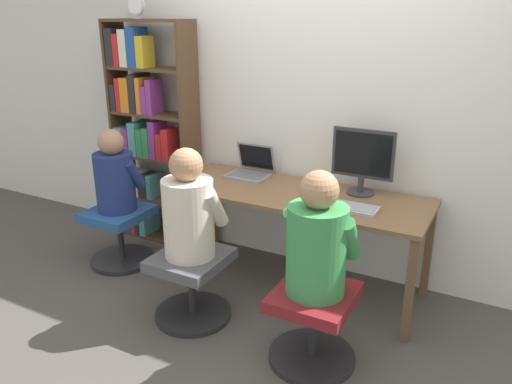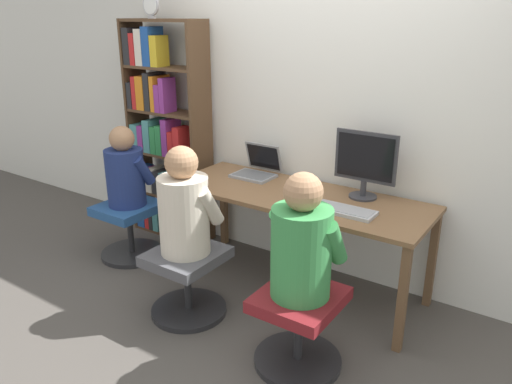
{
  "view_description": "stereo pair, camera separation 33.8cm",
  "coord_description": "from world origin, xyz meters",
  "px_view_note": "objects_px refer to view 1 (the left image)",
  "views": [
    {
      "loc": [
        1.29,
        -2.67,
        1.9
      ],
      "look_at": [
        -0.21,
        0.14,
        0.75
      ],
      "focal_mm": 35.0,
      "sensor_mm": 36.0,
      "label": 1
    },
    {
      "loc": [
        1.58,
        -2.49,
        1.9
      ],
      "look_at": [
        -0.21,
        0.14,
        0.75
      ],
      "focal_mm": 35.0,
      "sensor_mm": 36.0,
      "label": 2
    }
  ],
  "objects_px": {
    "keyboard": "(347,207)",
    "person_at_monitor": "(317,241)",
    "bookshelf": "(145,132)",
    "laptop": "(250,169)",
    "person_at_laptop": "(189,210)",
    "office_chair_left": "(313,321)",
    "desk_clock": "(136,6)",
    "office_chair_side": "(120,232)",
    "desktop_monitor": "(363,160)",
    "office_chair_right": "(192,282)",
    "person_near_shelf": "(115,176)"
  },
  "relations": [
    {
      "from": "keyboard",
      "to": "person_at_monitor",
      "type": "relative_size",
      "value": 0.57
    },
    {
      "from": "bookshelf",
      "to": "person_at_monitor",
      "type": "bearing_deg",
      "value": -25.52
    },
    {
      "from": "laptop",
      "to": "person_at_laptop",
      "type": "xyz_separation_m",
      "value": [
        0.05,
        -0.88,
        -0.01
      ]
    },
    {
      "from": "keyboard",
      "to": "person_at_monitor",
      "type": "height_order",
      "value": "person_at_monitor"
    },
    {
      "from": "person_at_monitor",
      "to": "person_at_laptop",
      "type": "xyz_separation_m",
      "value": [
        -0.86,
        0.04,
        0.0
      ]
    },
    {
      "from": "laptop",
      "to": "person_at_monitor",
      "type": "xyz_separation_m",
      "value": [
        0.91,
        -0.92,
        -0.02
      ]
    },
    {
      "from": "keyboard",
      "to": "office_chair_left",
      "type": "relative_size",
      "value": 0.78
    },
    {
      "from": "person_at_laptop",
      "to": "desk_clock",
      "type": "relative_size",
      "value": 3.91
    },
    {
      "from": "person_at_laptop",
      "to": "bookshelf",
      "type": "relative_size",
      "value": 0.38
    },
    {
      "from": "desk_clock",
      "to": "office_chair_side",
      "type": "relative_size",
      "value": 0.36
    },
    {
      "from": "desktop_monitor",
      "to": "person_at_laptop",
      "type": "xyz_separation_m",
      "value": [
        -0.81,
        -0.88,
        -0.21
      ]
    },
    {
      "from": "keyboard",
      "to": "bookshelf",
      "type": "distance_m",
      "value": 1.92
    },
    {
      "from": "bookshelf",
      "to": "keyboard",
      "type": "bearing_deg",
      "value": -9.29
    },
    {
      "from": "desktop_monitor",
      "to": "office_chair_right",
      "type": "height_order",
      "value": "desktop_monitor"
    },
    {
      "from": "laptop",
      "to": "desk_clock",
      "type": "distance_m",
      "value": 1.52
    },
    {
      "from": "keyboard",
      "to": "office_chair_right",
      "type": "bearing_deg",
      "value": -145.11
    },
    {
      "from": "laptop",
      "to": "keyboard",
      "type": "height_order",
      "value": "laptop"
    },
    {
      "from": "laptop",
      "to": "desk_clock",
      "type": "bearing_deg",
      "value": -176.89
    },
    {
      "from": "office_chair_side",
      "to": "desk_clock",
      "type": "bearing_deg",
      "value": 97.57
    },
    {
      "from": "desktop_monitor",
      "to": "desk_clock",
      "type": "height_order",
      "value": "desk_clock"
    },
    {
      "from": "desk_clock",
      "to": "person_near_shelf",
      "type": "height_order",
      "value": "desk_clock"
    },
    {
      "from": "laptop",
      "to": "person_near_shelf",
      "type": "distance_m",
      "value": 1.04
    },
    {
      "from": "keyboard",
      "to": "office_chair_left",
      "type": "height_order",
      "value": "keyboard"
    },
    {
      "from": "laptop",
      "to": "desk_clock",
      "type": "relative_size",
      "value": 1.73
    },
    {
      "from": "person_near_shelf",
      "to": "person_at_laptop",
      "type": "bearing_deg",
      "value": -21.23
    },
    {
      "from": "person_at_monitor",
      "to": "desk_clock",
      "type": "relative_size",
      "value": 3.9
    },
    {
      "from": "office_chair_left",
      "to": "bookshelf",
      "type": "bearing_deg",
      "value": 154.36
    },
    {
      "from": "office_chair_right",
      "to": "person_at_monitor",
      "type": "xyz_separation_m",
      "value": [
        0.86,
        -0.03,
        0.49
      ]
    },
    {
      "from": "laptop",
      "to": "office_chair_left",
      "type": "distance_m",
      "value": 1.39
    },
    {
      "from": "laptop",
      "to": "keyboard",
      "type": "relative_size",
      "value": 0.78
    },
    {
      "from": "person_at_laptop",
      "to": "bookshelf",
      "type": "distance_m",
      "value": 1.39
    },
    {
      "from": "office_chair_side",
      "to": "person_near_shelf",
      "type": "relative_size",
      "value": 0.79
    },
    {
      "from": "desktop_monitor",
      "to": "laptop",
      "type": "distance_m",
      "value": 0.88
    },
    {
      "from": "person_near_shelf",
      "to": "desktop_monitor",
      "type": "bearing_deg",
      "value": 16.25
    },
    {
      "from": "person_at_monitor",
      "to": "person_near_shelf",
      "type": "distance_m",
      "value": 1.85
    },
    {
      "from": "laptop",
      "to": "office_chair_right",
      "type": "relative_size",
      "value": 0.61
    },
    {
      "from": "person_at_monitor",
      "to": "laptop",
      "type": "bearing_deg",
      "value": 134.78
    },
    {
      "from": "laptop",
      "to": "office_chair_side",
      "type": "relative_size",
      "value": 0.61
    },
    {
      "from": "desk_clock",
      "to": "desktop_monitor",
      "type": "bearing_deg",
      "value": 1.81
    },
    {
      "from": "desktop_monitor",
      "to": "bookshelf",
      "type": "xyz_separation_m",
      "value": [
        -1.87,
        -0.01,
        -0.01
      ]
    },
    {
      "from": "office_chair_right",
      "to": "office_chair_side",
      "type": "distance_m",
      "value": 1.02
    },
    {
      "from": "person_at_laptop",
      "to": "laptop",
      "type": "bearing_deg",
      "value": 93.17
    },
    {
      "from": "laptop",
      "to": "person_at_laptop",
      "type": "bearing_deg",
      "value": -86.83
    },
    {
      "from": "person_at_monitor",
      "to": "desk_clock",
      "type": "bearing_deg",
      "value": 155.23
    },
    {
      "from": "desktop_monitor",
      "to": "person_near_shelf",
      "type": "bearing_deg",
      "value": -163.75
    },
    {
      "from": "person_near_shelf",
      "to": "office_chair_side",
      "type": "bearing_deg",
      "value": -90.0
    },
    {
      "from": "person_at_laptop",
      "to": "person_near_shelf",
      "type": "xyz_separation_m",
      "value": [
        -0.95,
        0.37,
        -0.03
      ]
    },
    {
      "from": "keyboard",
      "to": "office_chair_right",
      "type": "xyz_separation_m",
      "value": [
        -0.82,
        -0.57,
        -0.48
      ]
    },
    {
      "from": "person_near_shelf",
      "to": "person_at_monitor",
      "type": "bearing_deg",
      "value": -12.67
    },
    {
      "from": "office_chair_right",
      "to": "desktop_monitor",
      "type": "bearing_deg",
      "value": 47.46
    }
  ]
}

